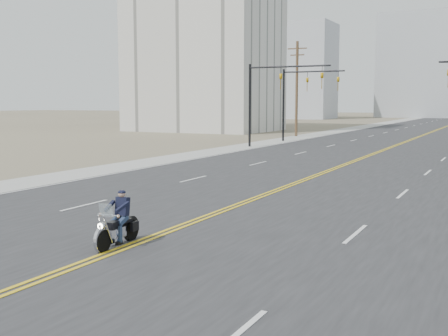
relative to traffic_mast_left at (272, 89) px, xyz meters
name	(u,v)px	position (x,y,z in m)	size (l,w,h in m)	color
ground_plane	(130,246)	(8.98, -32.00, -4.94)	(400.00, 400.00, 0.00)	#776D56
road	(437,130)	(8.98, 38.00, -4.93)	(20.00, 200.00, 0.01)	#303033
sidewalk_left	(353,128)	(-2.52, 38.00, -4.93)	(3.00, 200.00, 0.01)	#A5A5A0
traffic_mast_left	(272,89)	(0.00, 0.00, 0.00)	(7.10, 0.26, 7.00)	black
traffic_mast_far	(300,91)	(-0.33, 8.00, -0.06)	(6.10, 0.26, 7.00)	black
utility_pole_left	(297,87)	(-3.52, 16.00, 0.54)	(2.20, 0.30, 10.50)	brown
apartment_block	(205,17)	(-19.02, 23.00, 10.06)	(18.00, 14.00, 30.00)	silver
haze_bldg_a	(302,71)	(-26.02, 83.00, 6.06)	(14.00, 12.00, 22.00)	#B7BCC6
haze_bldg_d	(421,66)	(-3.02, 108.00, 8.06)	(20.00, 15.00, 26.00)	#ADB2B7
haze_bldg_f	(267,87)	(-41.02, 98.00, 3.06)	(12.00, 12.00, 16.00)	#ADB2B7
motorcyclist	(117,219)	(8.67, -32.15, -4.20)	(0.81, 1.88, 1.47)	black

